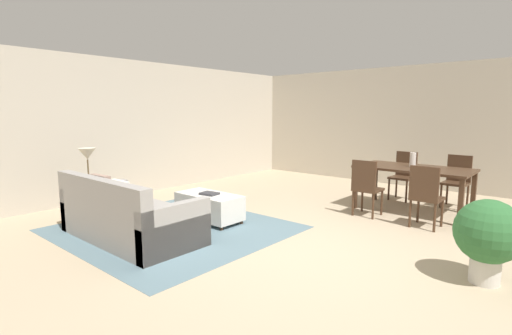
# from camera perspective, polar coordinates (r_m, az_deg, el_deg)

# --- Properties ---
(ground_plane) EXTENTS (10.80, 10.80, 0.00)m
(ground_plane) POSITION_cam_1_polar(r_m,az_deg,el_deg) (4.76, 7.49, -12.27)
(ground_plane) COLOR tan
(wall_back) EXTENTS (9.00, 0.12, 2.70)m
(wall_back) POSITION_cam_1_polar(r_m,az_deg,el_deg) (9.08, 25.37, 5.52)
(wall_back) COLOR #BCB2A0
(wall_back) RESTS_ON ground_plane
(wall_left) EXTENTS (0.12, 11.00, 2.70)m
(wall_left) POSITION_cam_1_polar(r_m,az_deg,el_deg) (8.13, -17.81, 5.68)
(wall_left) COLOR #BCB2A0
(wall_left) RESTS_ON ground_plane
(area_rug) EXTENTS (3.00, 2.80, 0.01)m
(area_rug) POSITION_cam_1_polar(r_m,az_deg,el_deg) (5.66, -12.33, -8.97)
(area_rug) COLOR slate
(area_rug) RESTS_ON ground_plane
(couch) EXTENTS (2.06, 0.99, 0.86)m
(couch) POSITION_cam_1_polar(r_m,az_deg,el_deg) (5.32, -18.83, -7.17)
(couch) COLOR gray
(couch) RESTS_ON ground_plane
(ottoman_table) EXTENTS (1.06, 0.52, 0.43)m
(ottoman_table) POSITION_cam_1_polar(r_m,az_deg,el_deg) (5.89, -7.08, -5.75)
(ottoman_table) COLOR silver
(ottoman_table) RESTS_ON ground_plane
(side_table) EXTENTS (0.40, 0.40, 0.60)m
(side_table) POSITION_cam_1_polar(r_m,az_deg,el_deg) (6.49, -23.86, -3.05)
(side_table) COLOR brown
(side_table) RESTS_ON ground_plane
(table_lamp) EXTENTS (0.26, 0.26, 0.53)m
(table_lamp) POSITION_cam_1_polar(r_m,az_deg,el_deg) (6.41, -24.14, 1.68)
(table_lamp) COLOR brown
(table_lamp) RESTS_ON side_table
(dining_table) EXTENTS (1.79, 0.96, 0.76)m
(dining_table) POSITION_cam_1_polar(r_m,az_deg,el_deg) (6.86, 22.68, -0.65)
(dining_table) COLOR #422B1C
(dining_table) RESTS_ON ground_plane
(dining_chair_near_left) EXTENTS (0.40, 0.40, 0.92)m
(dining_chair_near_left) POSITION_cam_1_polar(r_m,az_deg,el_deg) (6.30, 16.28, -2.52)
(dining_chair_near_left) COLOR #422B1C
(dining_chair_near_left) RESTS_ON ground_plane
(dining_chair_near_right) EXTENTS (0.41, 0.41, 0.92)m
(dining_chair_near_right) POSITION_cam_1_polar(r_m,az_deg,el_deg) (5.94, 24.24, -3.57)
(dining_chair_near_right) COLOR #422B1C
(dining_chair_near_right) RESTS_ON ground_plane
(dining_chair_far_left) EXTENTS (0.42, 0.42, 0.92)m
(dining_chair_far_left) POSITION_cam_1_polar(r_m,az_deg,el_deg) (7.79, 21.45, -0.74)
(dining_chair_far_left) COLOR #422B1C
(dining_chair_far_left) RESTS_ON ground_plane
(dining_chair_far_right) EXTENTS (0.42, 0.42, 0.92)m
(dining_chair_far_right) POSITION_cam_1_polar(r_m,az_deg,el_deg) (7.57, 28.10, -1.40)
(dining_chair_far_right) COLOR #422B1C
(dining_chair_far_right) RESTS_ON ground_plane
(vase_centerpiece) EXTENTS (0.10, 0.10, 0.24)m
(vase_centerpiece) POSITION_cam_1_polar(r_m,az_deg,el_deg) (6.88, 22.61, 1.10)
(vase_centerpiece) COLOR silver
(vase_centerpiece) RESTS_ON dining_table
(book_on_ottoman) EXTENTS (0.29, 0.23, 0.03)m
(book_on_ottoman) POSITION_cam_1_polar(r_m,az_deg,el_deg) (5.80, -7.06, -3.93)
(book_on_ottoman) COLOR #333338
(book_on_ottoman) RESTS_ON ottoman_table
(potted_plant) EXTENTS (0.63, 0.63, 0.84)m
(potted_plant) POSITION_cam_1_polar(r_m,az_deg,el_deg) (4.35, 31.65, -8.60)
(potted_plant) COLOR beige
(potted_plant) RESTS_ON ground_plane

